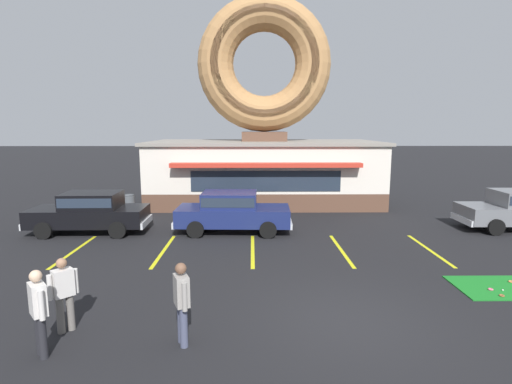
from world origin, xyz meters
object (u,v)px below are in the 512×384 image
(golf_ball, at_px, (503,290))
(pedestrian_hooded_kid, at_px, (182,300))
(pedestrian_leather_jacket_man, at_px, (39,309))
(car_black, at_px, (90,211))
(pedestrian_blue_sweater_man, at_px, (64,292))
(trash_bin, at_px, (129,205))
(car_navy, at_px, (232,210))

(golf_ball, relative_size, pedestrian_hooded_kid, 0.03)
(golf_ball, height_order, pedestrian_leather_jacket_man, pedestrian_leather_jacket_man)
(golf_ball, height_order, car_black, car_black)
(golf_ball, bearing_deg, pedestrian_blue_sweater_man, -169.64)
(pedestrian_leather_jacket_man, xyz_separation_m, trash_bin, (-2.00, 11.80, -0.40))
(pedestrian_hooded_kid, distance_m, trash_bin, 12.29)
(car_black, bearing_deg, golf_ball, -24.90)
(car_navy, xyz_separation_m, pedestrian_blue_sweater_man, (-3.00, -7.78, -0.02))
(car_navy, xyz_separation_m, pedestrian_leather_jacket_man, (-3.03, -8.67, 0.03))
(car_black, height_order, pedestrian_blue_sweater_man, car_black)
(pedestrian_blue_sweater_man, xyz_separation_m, pedestrian_hooded_kid, (2.46, -0.52, 0.05))
(pedestrian_leather_jacket_man, bearing_deg, trash_bin, 99.63)
(pedestrian_leather_jacket_man, bearing_deg, car_navy, 70.75)
(golf_ball, relative_size, pedestrian_blue_sweater_man, 0.03)
(pedestrian_leather_jacket_man, bearing_deg, pedestrian_hooded_kid, 8.48)
(car_navy, distance_m, pedestrian_leather_jacket_man, 9.18)
(pedestrian_hooded_kid, bearing_deg, golf_ball, 17.19)
(pedestrian_blue_sweater_man, height_order, trash_bin, pedestrian_blue_sweater_man)
(pedestrian_leather_jacket_man, relative_size, trash_bin, 1.68)
(car_black, height_order, trash_bin, car_black)
(car_black, xyz_separation_m, pedestrian_leather_jacket_man, (2.54, -8.63, 0.03))
(car_navy, xyz_separation_m, pedestrian_hooded_kid, (-0.54, -8.30, 0.03))
(pedestrian_blue_sweater_man, bearing_deg, pedestrian_leather_jacket_man, -91.79)
(car_black, bearing_deg, trash_bin, 80.46)
(pedestrian_hooded_kid, relative_size, trash_bin, 1.67)
(pedestrian_hooded_kid, height_order, trash_bin, pedestrian_hooded_kid)
(golf_ball, relative_size, car_navy, 0.01)
(pedestrian_leather_jacket_man, height_order, trash_bin, pedestrian_leather_jacket_man)
(car_navy, relative_size, trash_bin, 4.73)
(car_black, distance_m, pedestrian_leather_jacket_man, 9.00)
(pedestrian_blue_sweater_man, relative_size, pedestrian_hooded_kid, 0.95)
(pedestrian_hooded_kid, bearing_deg, pedestrian_blue_sweater_man, 168.07)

